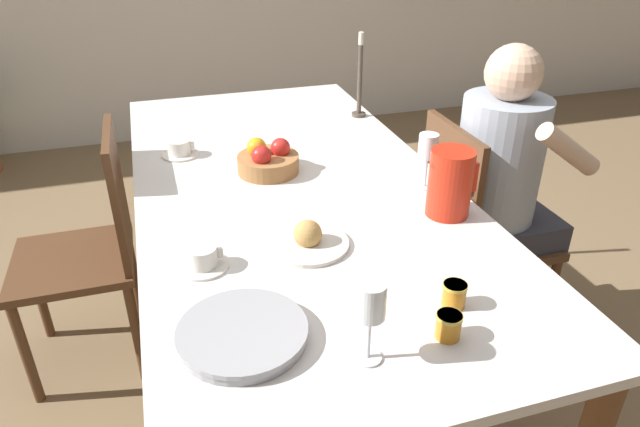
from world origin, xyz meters
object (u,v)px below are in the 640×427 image
wine_glass_water (428,149)px  jam_jar_amber (454,294)px  teacup_near_person (203,259)px  chair_person_side (473,231)px  person_seated (505,179)px  bread_plate (308,239)px  teacup_across (180,149)px  wine_glass_juice (370,305)px  chair_opposite (91,247)px  red_pitcher (450,183)px  fruit_bowl (268,160)px  candlestick_tall (360,84)px  jam_jar_red (449,325)px  serving_tray (242,334)px

wine_glass_water → jam_jar_amber: bearing=-110.0°
teacup_near_person → jam_jar_amber: size_ratio=2.25×
chair_person_side → person_seated: bearing=78.1°
chair_person_side → bread_plate: chair_person_side is taller
teacup_across → jam_jar_amber: (0.53, -1.08, 0.01)m
teacup_near_person → teacup_across: size_ratio=1.00×
chair_person_side → bread_plate: 0.88m
teacup_near_person → bread_plate: size_ratio=0.59×
wine_glass_juice → chair_opposite: bearing=119.9°
chair_opposite → person_seated: (1.47, -0.32, 0.21)m
red_pitcher → wine_glass_water: (0.02, 0.18, 0.03)m
red_pitcher → teacup_across: size_ratio=1.52×
chair_opposite → jam_jar_amber: chair_opposite is taller
jam_jar_amber → fruit_bowl: (-0.25, 0.85, 0.01)m
person_seated → teacup_near_person: (-1.12, -0.35, 0.09)m
red_pitcher → teacup_across: bearing=136.6°
wine_glass_water → bread_plate: (-0.46, -0.23, -0.12)m
teacup_across → candlestick_tall: candlestick_tall is taller
chair_person_side → teacup_across: bearing=-110.7°
red_pitcher → teacup_near_person: (-0.73, -0.07, -0.08)m
red_pitcher → jam_jar_red: 0.56m
teacup_across → bread_plate: size_ratio=0.59×
chair_opposite → teacup_near_person: bearing=-152.3°
chair_opposite → teacup_across: bearing=-76.3°
teacup_near_person → bread_plate: 0.28m
wine_glass_water → serving_tray: (-0.70, -0.55, -0.12)m
person_seated → fruit_bowl: size_ratio=5.68×
wine_glass_juice → candlestick_tall: 1.49m
jam_jar_amber → red_pitcher: bearing=63.9°
wine_glass_water → wine_glass_juice: wine_glass_juice is taller
wine_glass_juice → jam_jar_red: (0.19, 0.01, -0.10)m
chair_person_side → red_pitcher: bearing=-45.8°
chair_opposite → teacup_near_person: 0.81m
chair_person_side → fruit_bowl: chair_person_side is taller
person_seated → candlestick_tall: bearing=-151.5°
chair_opposite → wine_glass_water: size_ratio=5.04×
serving_tray → candlestick_tall: candlestick_tall is taller
chair_opposite → red_pitcher: (1.08, -0.59, 0.38)m
chair_person_side → jam_jar_red: chair_person_side is taller
jam_jar_red → teacup_across: bearing=111.5°
person_seated → teacup_across: 1.19m
chair_opposite → jam_jar_amber: size_ratio=15.60×
bread_plate → jam_jar_red: 0.48m
wine_glass_juice → candlestick_tall: (0.50, 1.40, 0.00)m
teacup_near_person → fruit_bowl: (0.28, 0.52, 0.02)m
teacup_across → serving_tray: teacup_across is taller
person_seated → jam_jar_red: person_seated is taller
serving_tray → teacup_across: bearing=92.2°
chair_person_side → person_seated: 0.23m
chair_person_side → red_pitcher: red_pitcher is taller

